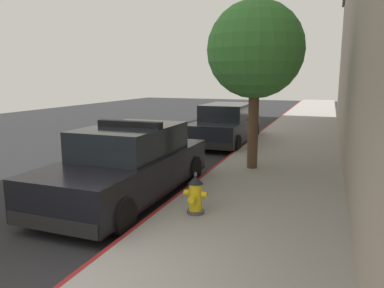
{
  "coord_description": "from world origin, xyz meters",
  "views": [
    {
      "loc": [
        2.86,
        -3.21,
        2.59
      ],
      "look_at": [
        -0.22,
        4.97,
        1.0
      ],
      "focal_mm": 34.23,
      "sensor_mm": 36.0,
      "label": 1
    }
  ],
  "objects": [
    {
      "name": "curb_painted_edge",
      "position": [
        -0.04,
        10.0,
        0.07
      ],
      "size": [
        0.08,
        60.0,
        0.14
      ],
      "primitive_type": "cube",
      "color": "maroon",
      "rests_on": "ground"
    },
    {
      "name": "parked_car_silver_ahead",
      "position": [
        -0.96,
        10.77,
        0.74
      ],
      "size": [
        1.94,
        4.84,
        1.56
      ],
      "color": "black",
      "rests_on": "ground"
    },
    {
      "name": "sidewalk_pavement",
      "position": [
        1.64,
        10.0,
        0.07
      ],
      "size": [
        3.29,
        60.0,
        0.14
      ],
      "primitive_type": "cube",
      "color": "gray",
      "rests_on": "ground"
    },
    {
      "name": "street_tree",
      "position": [
        0.95,
        6.56,
        3.29
      ],
      "size": [
        2.54,
        2.54,
        4.43
      ],
      "color": "brown",
      "rests_on": "sidewalk_pavement"
    },
    {
      "name": "fire_hydrant",
      "position": [
        0.67,
        2.77,
        0.49
      ],
      "size": [
        0.44,
        0.4,
        0.76
      ],
      "color": "#4C4C51",
      "rests_on": "sidewalk_pavement"
    },
    {
      "name": "ground_plane",
      "position": [
        -4.36,
        10.0,
        -0.1
      ],
      "size": [
        30.47,
        60.0,
        0.2
      ],
      "primitive_type": "cube",
      "color": "#232326"
    },
    {
      "name": "police_cruiser",
      "position": [
        -1.12,
        3.51,
        0.74
      ],
      "size": [
        1.94,
        4.84,
        1.68
      ],
      "color": "black",
      "rests_on": "ground"
    }
  ]
}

